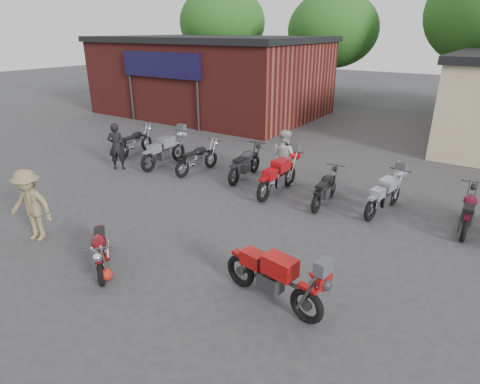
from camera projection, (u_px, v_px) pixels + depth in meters
The scene contains 18 objects.
ground at pixel (149, 261), 8.60m from camera, with size 90.00×90.00×0.00m, color #323234.
brick_building at pixel (212, 78), 23.27m from camera, with size 12.00×8.00×4.00m, color maroon.
tree_0 at pixel (223, 37), 31.21m from camera, with size 6.56×6.56×8.20m, color #174B14, non-canonical shape.
tree_1 at pixel (332, 44), 26.72m from camera, with size 5.92×5.92×7.40m, color #174B14, non-canonical shape.
vintage_motorcycle at pixel (100, 247), 8.16m from camera, with size 1.77×0.58×1.03m, color #590B12, non-canonical shape.
sportbike at pixel (274, 275), 7.06m from camera, with size 2.09×0.69×1.21m, color #AD0F0E, non-canonical shape.
helmet at pixel (106, 274), 7.93m from camera, with size 0.27×0.27×0.25m, color #AD2012.
person_dark at pixel (117, 146), 14.01m from camera, with size 0.60×0.40×1.65m, color black.
person_light at pixel (284, 157), 12.69m from camera, with size 0.85×0.66×1.75m, color #B1B1AD.
person_tan at pixel (30, 205), 9.21m from camera, with size 1.12×0.64×1.73m, color olive.
row_bike_0 at pixel (135, 140), 15.79m from camera, with size 1.92×0.63×1.11m, color black, non-canonical shape.
row_bike_1 at pixel (164, 149), 14.41m from camera, with size 2.14×0.71×1.24m, color gray, non-canonical shape.
row_bike_2 at pixel (198, 157), 13.77m from camera, with size 1.90×0.63×1.10m, color black, non-canonical shape.
row_bike_3 at pixel (245, 162), 13.18m from camera, with size 2.00×0.66×1.16m, color #252528, non-canonical shape.
row_bike_4 at pixel (278, 174), 11.95m from camera, with size 2.12×0.70×1.23m, color #B60F14, non-canonical shape.
row_bike_5 at pixel (325, 187), 11.23m from camera, with size 1.82×0.60×1.05m, color black, non-canonical shape.
row_bike_6 at pixel (385, 193), 10.72m from camera, with size 1.94×0.64×1.12m, color gray, non-canonical shape.
row_bike_7 at pixel (469, 209), 9.78m from camera, with size 1.90×0.63×1.10m, color #48091A, non-canonical shape.
Camera 1 is at (5.75, -5.07, 4.62)m, focal length 30.00 mm.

